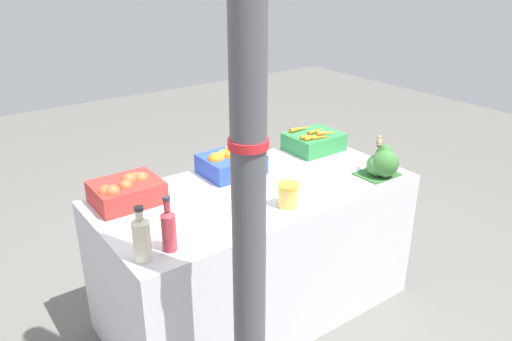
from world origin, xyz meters
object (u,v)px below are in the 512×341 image
Objects in this scene: pickle_jar at (288,195)px; apple_crate at (127,190)px; juice_bottle_ruby at (169,228)px; broccoli_pile at (383,163)px; orange_crate at (231,162)px; juice_bottle_cloudy at (142,238)px; sparrow_bird at (379,142)px; support_pole at (249,157)px; carrot_crate at (314,141)px.

apple_crate is at bearing 141.35° from pickle_jar.
broccoli_pile is at bearing -0.30° from juice_bottle_ruby.
juice_bottle_cloudy reaches higher than orange_crate.
orange_crate is at bearing 100.94° from sparrow_bird.
sparrow_bird is (1.42, 0.03, 0.09)m from juice_bottle_cloudy.
support_pole is 8.07× the size of apple_crate.
sparrow_bird reaches higher than orange_crate.
juice_bottle_cloudy is at bearing -159.55° from carrot_crate.
orange_crate is 0.82m from sparrow_bird.
carrot_crate is 1.47× the size of broccoli_pile.
pickle_jar is at bearing -90.06° from orange_crate.
carrot_crate is (0.62, -0.00, -0.01)m from orange_crate.
juice_bottle_ruby is at bearing 101.88° from support_pole.
orange_crate is at bearing 38.58° from juice_bottle_ruby.
pickle_jar is 0.67m from sparrow_bird.
sparrow_bird is at bearing 1.35° from juice_bottle_cloudy.
sparrow_bird is at bearing -85.61° from carrot_crate.
carrot_crate is at bearing 20.45° from juice_bottle_cloudy.
carrot_crate is at bearing -0.11° from orange_crate.
pickle_jar is at bearing 138.78° from sparrow_bird.
support_pole is 1.34m from sparrow_bird.
pickle_jar is at bearing 1.35° from juice_bottle_cloudy.
sparrow_bird is (0.65, 0.02, 0.13)m from pickle_jar.
sparrow_bird is (0.04, -0.48, 0.13)m from carrot_crate.
support_pole is 22.30× the size of pickle_jar.
support_pole is at bearing -140.64° from pickle_jar.
orange_crate is 1.32× the size of juice_bottle_ruby.
carrot_crate is 0.50m from sparrow_bird.
orange_crate is 2.76× the size of pickle_jar.
apple_crate is 2.99× the size of sparrow_bird.
carrot_crate is (1.23, 0.00, -0.01)m from apple_crate.
orange_crate is 1.37× the size of juice_bottle_cloudy.
carrot_crate is 1.32× the size of juice_bottle_ruby.
broccoli_pile is 1.88× the size of pickle_jar.
support_pole reaches higher than carrot_crate.
juice_bottle_ruby is (0.12, -0.00, 0.00)m from juice_bottle_cloudy.
orange_crate is 0.92m from juice_bottle_cloudy.
broccoli_pile is 1.30m from juice_bottle_ruby.
apple_crate is 2.76× the size of pickle_jar.
pickle_jar is at bearing -38.65° from apple_crate.
pickle_jar is 1.08× the size of sparrow_bird.
juice_bottle_cloudy is (-0.77, -0.52, 0.03)m from orange_crate.
juice_bottle_cloudy is 2.02× the size of pickle_jar.
broccoli_pile is (1.20, 0.43, -0.45)m from support_pole.
support_pole reaches higher than orange_crate.
pickle_jar is at bearing 177.82° from broccoli_pile.
support_pole reaches higher than sparrow_bird.
support_pole reaches higher than juice_bottle_cloudy.
broccoli_pile is 0.65m from pickle_jar.
apple_crate reaches higher than pickle_jar.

